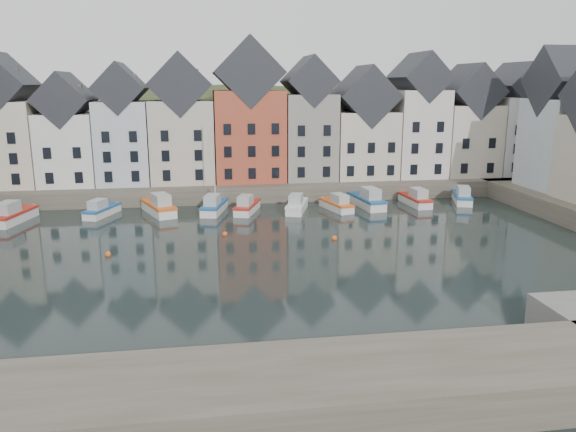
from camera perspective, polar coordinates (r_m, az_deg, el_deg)
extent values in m
plane|color=black|center=(46.48, -1.06, -4.40)|extent=(260.00, 260.00, 0.00)
cube|color=#4B4639|center=(75.27, -4.10, 3.25)|extent=(90.00, 16.00, 2.00)
cube|color=#4B4639|center=(25.88, -17.56, -17.94)|extent=(50.00, 6.00, 2.00)
ellipsoid|color=#232E17|center=(105.09, -5.08, -4.52)|extent=(153.60, 70.40, 64.00)
sphere|color=#1A3216|center=(95.31, -13.73, 9.70)|extent=(5.77, 5.77, 5.77)
sphere|color=#1A3216|center=(109.20, 7.79, 10.07)|extent=(5.27, 5.27, 5.27)
sphere|color=#1A3216|center=(105.24, 12.49, 9.63)|extent=(5.07, 5.07, 5.07)
sphere|color=#1A3216|center=(101.28, 2.84, 9.75)|extent=(5.01, 5.01, 5.01)
sphere|color=#1A3216|center=(105.68, -26.44, 7.86)|extent=(3.94, 3.94, 3.94)
sphere|color=#1A3216|center=(109.75, 9.63, 9.98)|extent=(5.21, 5.21, 5.21)
sphere|color=#1A3216|center=(102.98, -4.36, 10.07)|extent=(5.45, 5.45, 5.45)
sphere|color=#1A3216|center=(102.22, 16.83, 8.89)|extent=(4.49, 4.49, 4.49)
cube|color=beige|center=(75.91, -26.72, 6.55)|extent=(7.67, 8.00, 10.07)
cube|color=silver|center=(74.07, -21.28, 6.36)|extent=(6.56, 8.00, 8.61)
cube|color=#21232A|center=(73.68, -21.68, 10.93)|extent=(6.56, 8.16, 6.56)
cube|color=silver|center=(72.86, -16.28, 7.19)|extent=(6.20, 8.00, 10.02)
cube|color=#21232A|center=(72.51, -16.62, 12.33)|extent=(6.20, 8.16, 6.20)
cube|color=#C0B4A2|center=(72.27, -10.65, 7.47)|extent=(7.70, 8.00, 10.08)
cube|color=#21232A|center=(71.92, -10.89, 12.98)|extent=(7.70, 8.16, 7.70)
cube|color=#AC4931|center=(72.41, -4.00, 8.15)|extent=(8.69, 8.00, 11.28)
cube|color=#21232A|center=(72.13, -4.10, 14.33)|extent=(8.69, 8.16, 8.69)
cube|color=gray|center=(73.46, 2.06, 8.06)|extent=(6.43, 8.00, 10.78)
cube|color=#21232A|center=(73.15, 2.11, 13.51)|extent=(6.43, 8.16, 6.43)
cube|color=beige|center=(75.27, 7.57, 7.23)|extent=(7.88, 8.00, 8.56)
cube|color=#21232A|center=(74.87, 7.72, 11.97)|extent=(7.88, 8.16, 7.88)
cube|color=silver|center=(77.50, 12.88, 8.19)|extent=(6.50, 8.00, 11.27)
cube|color=#21232A|center=(77.23, 13.16, 13.55)|extent=(6.50, 8.16, 6.50)
cube|color=beige|center=(80.41, 17.54, 7.39)|extent=(7.23, 8.00, 9.32)
cube|color=#21232A|center=(80.06, 17.87, 11.98)|extent=(7.23, 8.16, 7.23)
cube|color=silver|center=(83.59, 21.82, 7.60)|extent=(6.18, 8.00, 10.32)
cube|color=#21232A|center=(83.30, 22.23, 12.18)|extent=(6.18, 8.16, 6.18)
cube|color=silver|center=(73.58, 26.21, 6.56)|extent=(7.47, 8.00, 10.38)
cube|color=#21232A|center=(73.25, 26.80, 12.12)|extent=(7.62, 8.00, 8.00)
sphere|color=#E0591A|center=(53.77, -6.42, -1.84)|extent=(0.50, 0.50, 0.50)
sphere|color=#E0591A|center=(52.20, 4.76, -2.27)|extent=(0.50, 0.50, 0.50)
sphere|color=#E0591A|center=(49.61, -17.82, -3.72)|extent=(0.50, 0.50, 0.50)
cube|color=silver|center=(65.26, -26.05, -0.22)|extent=(3.35, 6.81, 1.20)
cube|color=#B22419|center=(65.13, -26.11, 0.34)|extent=(3.49, 6.96, 0.27)
cube|color=#A5ABAD|center=(64.17, -26.59, 0.71)|extent=(2.06, 2.89, 1.31)
cube|color=silver|center=(64.76, -18.34, 0.32)|extent=(3.45, 5.65, 0.99)
cube|color=#1F5590|center=(64.64, -18.38, 0.78)|extent=(3.57, 5.78, 0.23)
cube|color=#A5ABAD|center=(63.85, -18.78, 1.10)|extent=(1.95, 2.48, 1.09)
cube|color=silver|center=(64.06, -13.00, 0.59)|extent=(4.31, 6.99, 1.23)
cube|color=#E0591A|center=(63.92, -13.03, 1.18)|extent=(4.46, 7.16, 0.28)
cube|color=#A5ABAD|center=(62.84, -12.79, 1.61)|extent=(2.43, 3.07, 1.34)
cube|color=silver|center=(63.61, -7.48, 0.70)|extent=(3.28, 6.32, 1.11)
cube|color=#1F5590|center=(63.48, -7.50, 1.23)|extent=(3.41, 6.46, 0.25)
cube|color=#A5ABAD|center=(62.49, -7.71, 1.60)|extent=(1.98, 2.70, 1.21)
cylinder|color=silver|center=(63.20, -7.52, 5.87)|extent=(0.14, 0.14, 11.10)
cube|color=silver|center=(63.30, -4.16, 0.70)|extent=(3.46, 6.01, 1.06)
cube|color=#B22419|center=(63.18, -4.17, 1.21)|extent=(3.58, 6.15, 0.24)
cube|color=#A5ABAD|center=(62.24, -4.37, 1.56)|extent=(2.00, 2.61, 1.15)
cube|color=silver|center=(63.62, 0.91, 0.80)|extent=(3.45, 6.16, 1.08)
cube|color=silver|center=(63.50, 0.92, 1.32)|extent=(3.58, 6.30, 0.25)
cube|color=#A5ABAD|center=(62.52, 0.81, 1.69)|extent=(2.02, 2.66, 1.18)
cube|color=silver|center=(64.53, 4.91, 0.92)|extent=(2.99, 5.78, 1.02)
cube|color=#E0591A|center=(64.41, 4.92, 1.40)|extent=(3.11, 5.91, 0.23)
cube|color=#A5ABAD|center=(63.58, 5.28, 1.74)|extent=(1.80, 2.47, 1.11)
cube|color=silver|center=(66.55, 7.99, 1.28)|extent=(2.85, 6.94, 1.23)
cube|color=#1F5590|center=(66.41, 8.01, 1.85)|extent=(2.98, 7.08, 0.28)
cube|color=#A5ABAD|center=(65.38, 8.39, 2.25)|extent=(1.90, 2.87, 1.35)
cube|color=silver|center=(68.61, 12.75, 1.40)|extent=(2.14, 6.08, 1.10)
cube|color=#B22419|center=(68.50, 12.78, 1.89)|extent=(2.25, 6.21, 0.25)
cube|color=#A5ABAD|center=(67.58, 13.12, 2.24)|extent=(1.53, 2.47, 1.20)
cube|color=silver|center=(71.55, 17.23, 1.61)|extent=(3.54, 6.16, 1.08)
cube|color=#1F5590|center=(71.44, 17.27, 2.07)|extent=(3.67, 6.30, 0.25)
cube|color=#A5ABAD|center=(70.47, 17.39, 2.41)|extent=(2.05, 2.67, 1.18)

